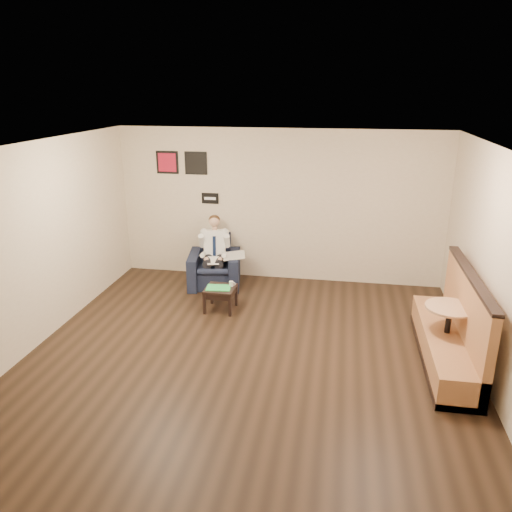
% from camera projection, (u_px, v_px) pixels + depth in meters
% --- Properties ---
extents(ground, '(6.00, 6.00, 0.00)m').
position_uv_depth(ground, '(249.00, 355.00, 6.82)').
color(ground, black).
rests_on(ground, ground).
extents(wall_back, '(6.00, 0.02, 2.80)m').
position_uv_depth(wall_back, '(279.00, 206.00, 9.17)').
color(wall_back, beige).
rests_on(wall_back, ground).
extents(wall_front, '(6.00, 0.02, 2.80)m').
position_uv_depth(wall_front, '(170.00, 393.00, 3.57)').
color(wall_front, beige).
rests_on(wall_front, ground).
extents(wall_left, '(0.02, 6.00, 2.80)m').
position_uv_depth(wall_left, '(35.00, 246.00, 6.86)').
color(wall_left, beige).
rests_on(wall_left, ground).
extents(wall_right, '(0.02, 6.00, 2.80)m').
position_uv_depth(wall_right, '(498.00, 273.00, 5.88)').
color(wall_right, beige).
rests_on(wall_right, ground).
extents(ceiling, '(6.00, 6.00, 0.02)m').
position_uv_depth(ceiling, '(248.00, 147.00, 5.92)').
color(ceiling, white).
rests_on(ceiling, wall_back).
extents(seating_sign, '(0.32, 0.02, 0.20)m').
position_uv_depth(seating_sign, '(210.00, 198.00, 9.34)').
color(seating_sign, black).
rests_on(seating_sign, wall_back).
extents(art_print_left, '(0.42, 0.03, 0.42)m').
position_uv_depth(art_print_left, '(167.00, 162.00, 9.26)').
color(art_print_left, '#B41630').
rests_on(art_print_left, wall_back).
extents(art_print_right, '(0.42, 0.03, 0.42)m').
position_uv_depth(art_print_right, '(196.00, 163.00, 9.17)').
color(art_print_right, black).
rests_on(art_print_right, wall_back).
extents(armchair, '(1.05, 1.05, 0.88)m').
position_uv_depth(armchair, '(214.00, 262.00, 9.12)').
color(armchair, black).
rests_on(armchair, ground).
extents(seated_man, '(0.71, 0.95, 1.21)m').
position_uv_depth(seated_man, '(214.00, 256.00, 8.96)').
color(seated_man, white).
rests_on(seated_man, armchair).
extents(lap_papers, '(0.26, 0.33, 0.01)m').
position_uv_depth(lap_papers, '(213.00, 261.00, 8.89)').
color(lap_papers, white).
rests_on(lap_papers, seated_man).
extents(newspaper, '(0.48, 0.55, 0.01)m').
position_uv_depth(newspaper, '(234.00, 255.00, 8.98)').
color(newspaper, silver).
rests_on(newspaper, armchair).
extents(side_table, '(0.49, 0.49, 0.39)m').
position_uv_depth(side_table, '(221.00, 299.00, 8.16)').
color(side_table, black).
rests_on(side_table, ground).
extents(green_folder, '(0.42, 0.32, 0.01)m').
position_uv_depth(green_folder, '(219.00, 288.00, 8.08)').
color(green_folder, '#2BD759').
rests_on(green_folder, side_table).
extents(coffee_mug, '(0.07, 0.07, 0.08)m').
position_uv_depth(coffee_mug, '(231.00, 284.00, 8.15)').
color(coffee_mug, white).
rests_on(coffee_mug, side_table).
extents(smartphone, '(0.13, 0.08, 0.01)m').
position_uv_depth(smartphone, '(225.00, 285.00, 8.21)').
color(smartphone, black).
rests_on(smartphone, side_table).
extents(banquette, '(0.57, 2.39, 1.22)m').
position_uv_depth(banquette, '(448.00, 318.00, 6.52)').
color(banquette, '#A3693F').
rests_on(banquette, ground).
extents(cafe_table, '(0.81, 0.81, 0.78)m').
position_uv_depth(cafe_table, '(447.00, 334.00, 6.58)').
color(cafe_table, tan).
rests_on(cafe_table, ground).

